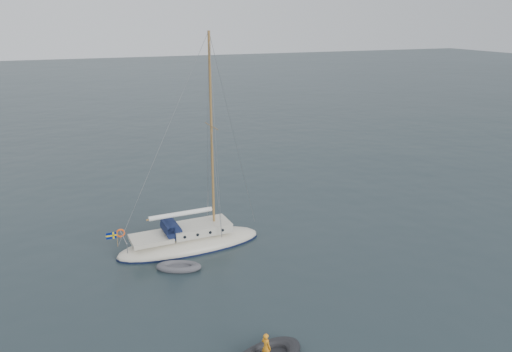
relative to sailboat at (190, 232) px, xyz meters
name	(u,v)px	position (x,y,z in m)	size (l,w,h in m)	color
ground	(254,241)	(3.88, -0.58, -0.99)	(300.00, 300.00, 0.00)	black
sailboat	(190,232)	(0.00, 0.00, 0.00)	(9.22, 2.76, 13.12)	beige
dinghy	(179,267)	(-1.29, -2.51, -0.84)	(2.49, 1.12, 0.36)	#4E4E53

